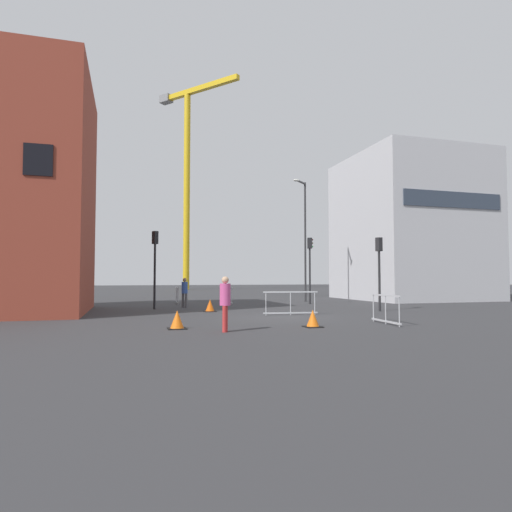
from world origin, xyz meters
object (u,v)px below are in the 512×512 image
object	(u,v)px
construction_crane	(188,163)
traffic_light_verge	(155,257)
traffic_light_crosswalk	(379,261)
pedestrian_waiting	(225,299)
traffic_cone_orange	(313,319)
traffic_cone_striped	(177,320)
streetlamp_tall	(304,232)
traffic_light_island	(310,260)
traffic_cone_on_verge	(210,306)
pedestrian_walking	(185,290)

from	to	relation	value
construction_crane	traffic_light_verge	bearing A→B (deg)	-99.92
traffic_light_crosswalk	pedestrian_waiting	xyz separation A→B (m)	(-9.34, -6.12, -1.51)
pedestrian_waiting	traffic_cone_orange	xyz separation A→B (m)	(3.19, 0.46, -0.74)
traffic_cone_striped	streetlamp_tall	bearing A→B (deg)	53.46
traffic_light_verge	traffic_light_island	size ratio (longest dim) A/B	0.99
pedestrian_waiting	traffic_cone_on_verge	xyz separation A→B (m)	(1.01, 8.24, -0.74)
traffic_light_crosswalk	traffic_cone_orange	size ratio (longest dim) A/B	6.29
streetlamp_tall	traffic_light_crosswalk	world-z (taller)	streetlamp_tall
traffic_light_island	traffic_cone_striped	size ratio (longest dim) A/B	6.92
pedestrian_walking	traffic_light_verge	bearing A→B (deg)	-158.12
traffic_light_crosswalk	pedestrian_walking	xyz separation A→B (m)	(-9.19, 5.39, -1.56)
traffic_light_island	traffic_light_crosswalk	xyz separation A→B (m)	(0.97, -6.62, -0.33)
construction_crane	streetlamp_tall	distance (m)	36.08
pedestrian_walking	traffic_cone_striped	size ratio (longest dim) A/B	2.71
streetlamp_tall	traffic_cone_orange	xyz separation A→B (m)	(-5.84, -14.80, -4.64)
traffic_light_verge	traffic_cone_on_verge	bearing A→B (deg)	-45.03
traffic_light_crosswalk	pedestrian_walking	bearing A→B (deg)	149.62
traffic_light_crosswalk	traffic_cone_orange	world-z (taller)	traffic_light_crosswalk
traffic_cone_orange	traffic_cone_on_verge	bearing A→B (deg)	105.62
traffic_cone_on_verge	traffic_light_verge	bearing A→B (deg)	134.97
traffic_cone_striped	pedestrian_waiting	bearing A→B (deg)	-41.77
traffic_cone_orange	pedestrian_walking	bearing A→B (deg)	105.40
traffic_light_crosswalk	pedestrian_waiting	world-z (taller)	traffic_light_crosswalk
streetlamp_tall	traffic_light_crosswalk	bearing A→B (deg)	-88.05
traffic_light_verge	traffic_cone_striped	size ratio (longest dim) A/B	6.83
streetlamp_tall	construction_crane	bearing A→B (deg)	96.80
traffic_light_crosswalk	construction_crane	bearing A→B (deg)	95.76
construction_crane	traffic_light_verge	distance (m)	41.29
traffic_light_island	pedestrian_waiting	bearing A→B (deg)	-123.32
traffic_light_island	traffic_cone_orange	xyz separation A→B (m)	(-5.18, -12.28, -2.58)
construction_crane	traffic_cone_on_verge	size ratio (longest dim) A/B	47.49
traffic_cone_on_verge	pedestrian_walking	bearing A→B (deg)	104.87
streetlamp_tall	traffic_cone_on_verge	xyz separation A→B (m)	(-8.02, -7.01, -4.63)
pedestrian_waiting	traffic_cone_striped	world-z (taller)	pedestrian_waiting
traffic_light_verge	traffic_light_island	bearing A→B (deg)	10.93
construction_crane	traffic_cone_orange	world-z (taller)	construction_crane
traffic_light_verge	pedestrian_waiting	bearing A→B (deg)	-81.78
construction_crane	traffic_light_crosswalk	distance (m)	45.45
pedestrian_walking	construction_crane	bearing A→B (deg)	82.47
traffic_cone_orange	construction_crane	bearing A→B (deg)	87.79
construction_crane	traffic_cone_striped	xyz separation A→B (m)	(-6.42, -47.42, -17.72)
pedestrian_walking	traffic_cone_orange	world-z (taller)	pedestrian_walking
traffic_cone_striped	traffic_cone_on_verge	xyz separation A→B (m)	(2.38, 7.02, -0.01)
traffic_light_verge	traffic_cone_striped	xyz separation A→B (m)	(0.20, -9.60, -2.54)
traffic_cone_striped	traffic_cone_orange	distance (m)	4.62
traffic_light_island	traffic_cone_orange	distance (m)	13.58
pedestrian_waiting	traffic_cone_orange	size ratio (longest dim) A/B	2.93
traffic_light_verge	traffic_light_crosswalk	bearing A→B (deg)	-23.33
streetlamp_tall	traffic_cone_orange	world-z (taller)	streetlamp_tall
construction_crane	pedestrian_walking	xyz separation A→B (m)	(-4.91, -37.13, -17.04)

